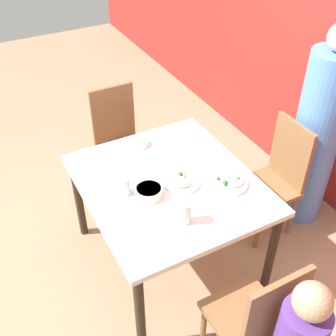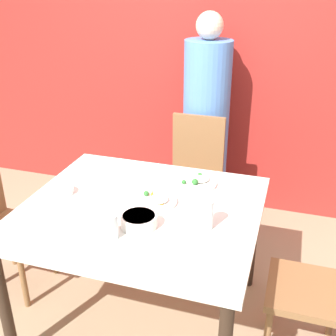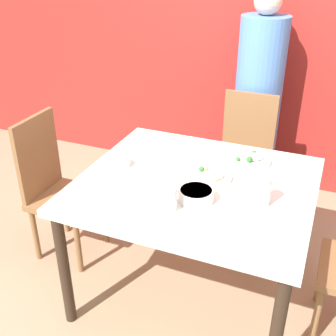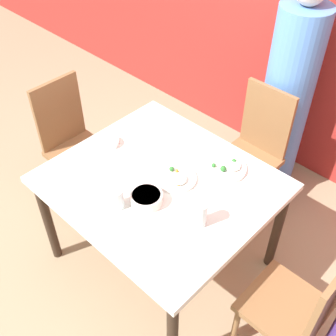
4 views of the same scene
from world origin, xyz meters
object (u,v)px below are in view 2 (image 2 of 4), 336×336
Objects in this scene: chair_child_spot at (326,280)px; person_adult at (205,132)px; glass_water_tall at (109,226)px; chair_adult_spot at (194,180)px; bowl_curry at (139,220)px; plate_rice_adult at (155,200)px.

person_adult reaches higher than chair_child_spot.
chair_child_spot is 1.09m from glass_water_tall.
chair_adult_spot and chair_child_spot have the same top height.
bowl_curry is 0.75× the size of plate_rice_adult.
chair_child_spot reaches higher than glass_water_tall.
bowl_curry is at bearing 55.28° from glass_water_tall.
chair_adult_spot is at bearing 89.67° from plate_rice_adult.
plate_rice_adult is (0.00, 0.24, -0.02)m from bowl_curry.
plate_rice_adult is at bearing 75.74° from glass_water_tall.
person_adult reaches higher than bowl_curry.
chair_child_spot is 7.77× the size of glass_water_tall.
person_adult reaches higher than plate_rice_adult.
chair_child_spot is at bearing -53.44° from person_adult.
person_adult is 1.17m from plate_rice_adult.
chair_adult_spot is 7.77× the size of glass_water_tall.
person_adult is at bearing 89.72° from bowl_curry.
glass_water_tall is at bearing -124.72° from bowl_curry.
bowl_curry is (-0.01, -1.06, 0.29)m from chair_adult_spot.
chair_adult_spot is at bearing -134.15° from chair_child_spot.
plate_rice_adult is at bearing -90.33° from chair_adult_spot.
bowl_curry is at bearing -90.49° from plate_rice_adult.
chair_adult_spot is 4.00× the size of plate_rice_adult.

